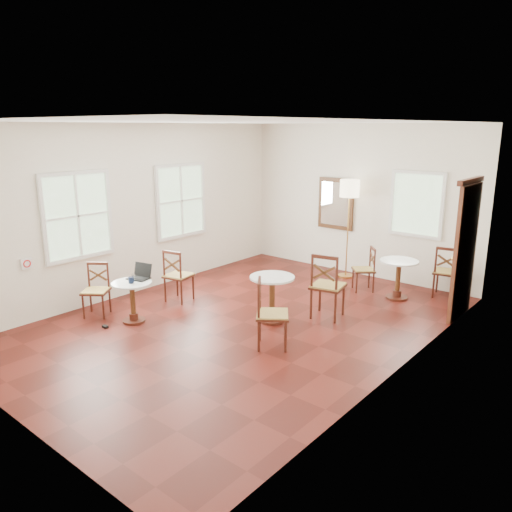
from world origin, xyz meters
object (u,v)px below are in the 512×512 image
at_px(power_adapter, 105,327).
at_px(mouse, 132,279).
at_px(cafe_table_back, 398,275).
at_px(chair_back_b, 365,269).
at_px(laptop, 140,275).
at_px(chair_near_a, 178,275).
at_px(water_glass, 133,277).
at_px(chair_mid_b, 270,314).
at_px(chair_mid_a, 327,286).
at_px(cafe_table_mid, 272,294).
at_px(chair_back_a, 447,272).
at_px(cafe_table_near, 133,297).
at_px(floor_lamp, 349,195).
at_px(navy_mug, 131,280).
at_px(chair_near_b, 96,290).

bearing_deg(power_adapter, mouse, 87.51).
relative_size(cafe_table_back, chair_back_b, 0.85).
xyz_separation_m(laptop, mouse, (-0.04, -0.13, -0.04)).
bearing_deg(chair_near_a, water_glass, 84.25).
bearing_deg(power_adapter, water_glass, 85.66).
distance_m(chair_mid_b, power_adapter, 2.59).
bearing_deg(chair_mid_a, cafe_table_mid, 37.86).
distance_m(cafe_table_back, chair_mid_a, 1.63).
bearing_deg(chair_back_b, cafe_table_back, 45.06).
height_order(chair_near_a, chair_back_b, chair_near_a).
relative_size(mouse, power_adapter, 0.94).
height_order(chair_mid_b, laptop, chair_mid_b).
bearing_deg(laptop, chair_near_a, 85.28).
bearing_deg(chair_back_a, chair_back_b, 14.28).
height_order(cafe_table_near, chair_near_a, chair_near_a).
bearing_deg(power_adapter, cafe_table_near, 73.41).
distance_m(floor_lamp, mouse, 4.48).
bearing_deg(chair_back_b, cafe_table_near, -70.63).
xyz_separation_m(chair_back_a, floor_lamp, (-1.98, -0.03, 1.19)).
relative_size(laptop, navy_mug, 3.11).
height_order(cafe_table_near, chair_mid_a, chair_mid_a).
bearing_deg(water_glass, chair_mid_a, 40.78).
height_order(cafe_table_near, mouse, mouse).
height_order(cafe_table_near, chair_near_b, chair_near_b).
relative_size(floor_lamp, mouse, 21.84).
relative_size(chair_mid_a, floor_lamp, 0.54).
xyz_separation_m(chair_back_a, chair_back_b, (-1.28, -0.59, -0.06)).
bearing_deg(navy_mug, mouse, 140.63).
height_order(cafe_table_near, chair_back_a, chair_back_a).
relative_size(chair_mid_a, chair_back_b, 1.30).
bearing_deg(navy_mug, chair_back_b, 61.93).
bearing_deg(chair_near_b, navy_mug, -24.32).
distance_m(cafe_table_mid, chair_near_a, 1.85).
relative_size(chair_near_a, chair_mid_b, 0.96).
bearing_deg(chair_near_b, cafe_table_back, 11.55).
height_order(cafe_table_back, chair_near_a, chair_near_a).
distance_m(cafe_table_mid, laptop, 2.07).
bearing_deg(cafe_table_back, mouse, -127.98).
relative_size(floor_lamp, power_adapter, 20.59).
height_order(chair_mid_a, chair_back_b, chair_mid_a).
relative_size(cafe_table_mid, chair_near_b, 0.86).
xyz_separation_m(chair_near_b, navy_mug, (0.71, 0.16, 0.27)).
xyz_separation_m(floor_lamp, power_adapter, (-1.43, -4.66, -1.63)).
distance_m(chair_near_b, floor_lamp, 4.99).
bearing_deg(mouse, cafe_table_near, -53.69).
height_order(chair_back_a, navy_mug, chair_back_a).
relative_size(cafe_table_near, chair_mid_b, 0.67).
bearing_deg(power_adapter, chair_mid_a, 47.16).
bearing_deg(floor_lamp, chair_near_b, -114.20).
height_order(chair_near_b, navy_mug, chair_near_b).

